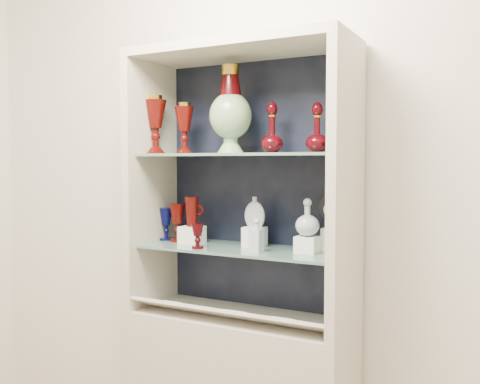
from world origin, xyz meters
The scene contains 29 objects.
wall_back centered at (0.00, 1.75, 1.40)m, with size 3.50×0.02×2.80m, color silver.
cabinet_back_panel centered at (0.00, 1.72, 1.32)m, with size 0.98×0.02×1.15m, color black.
cabinet_side_left centered at (-0.48, 1.53, 1.32)m, with size 0.04×0.40×1.15m, color #BAB09C.
cabinet_side_right centered at (0.48, 1.53, 1.32)m, with size 0.04×0.40×1.15m, color #BAB09C.
cabinet_top_cap centered at (0.00, 1.53, 1.92)m, with size 1.00×0.40×0.04m, color #BAB09C.
shelf_lower centered at (0.00, 1.55, 1.04)m, with size 0.92×0.34×0.01m, color slate.
shelf_upper centered at (0.00, 1.55, 1.46)m, with size 0.92×0.34×0.01m, color slate.
label_ledge centered at (0.00, 1.42, 0.78)m, with size 0.92×0.18×0.01m, color #BAB09C.
label_card_0 centered at (0.27, 1.42, 0.80)m, with size 0.10×0.07×0.00m, color white.
label_card_1 centered at (0.05, 1.42, 0.80)m, with size 0.10×0.07×0.00m, color white.
label_card_2 centered at (-0.26, 1.42, 0.80)m, with size 0.10×0.07×0.00m, color white.
pedestal_lamp_left centered at (-0.44, 1.51, 1.61)m, with size 0.11×0.11×0.28m, color #4D0A06, non-canonical shape.
pedestal_lamp_right centered at (-0.30, 1.54, 1.59)m, with size 0.09×0.09×0.24m, color #4D0A06, non-canonical shape.
enamel_urn centered at (-0.06, 1.55, 1.67)m, with size 0.19×0.19×0.39m, color #084628, non-canonical shape.
ruby_decanter_a centered at (0.13, 1.59, 1.59)m, with size 0.10×0.10×0.25m, color #430409, non-canonical shape.
ruby_decanter_b centered at (0.32, 1.62, 1.58)m, with size 0.10×0.10×0.23m, color #430409, non-canonical shape.
lidded_bowl centered at (0.44, 1.57, 1.51)m, with size 0.07×0.07×0.08m, color #430409, non-canonical shape.
cobalt_goblet centered at (-0.44, 1.59, 1.13)m, with size 0.07×0.07×0.16m, color #080B3F, non-canonical shape.
ruby_goblet_tall centered at (-0.36, 1.57, 1.14)m, with size 0.08×0.08×0.18m, color #4D0A06, non-canonical shape.
ruby_goblet_small centered at (-0.16, 1.44, 1.10)m, with size 0.06×0.06×0.11m, color #430409, non-canonical shape.
riser_ruby_pitcher centered at (-0.27, 1.55, 1.09)m, with size 0.10×0.10×0.08m, color silver.
ruby_pitcher centered at (-0.27, 1.55, 1.20)m, with size 0.10×0.07×0.14m, color #4D0A06, non-canonical shape.
clear_square_bottle centered at (0.11, 1.47, 1.12)m, with size 0.05×0.05×0.14m, color #9FAFBA, non-canonical shape.
riser_flat_flask centered at (0.04, 1.60, 1.09)m, with size 0.09×0.09×0.09m, color silver.
flat_flask centered at (0.04, 1.60, 1.21)m, with size 0.10×0.04×0.14m, color #B0B7C3, non-canonical shape.
riser_clear_round_decanter centered at (0.31, 1.56, 1.08)m, with size 0.09×0.09×0.07m, color silver.
clear_round_decanter centered at (0.31, 1.56, 1.20)m, with size 0.10×0.10×0.15m, color #9FAFBA, non-canonical shape.
riser_cameo_medallion centered at (0.39, 1.64, 1.10)m, with size 0.08×0.08×0.10m, color silver.
cameo_medallion centered at (0.39, 1.64, 1.22)m, with size 0.12×0.04×0.15m, color black, non-canonical shape.
Camera 1 is at (1.10, -0.55, 1.43)m, focal length 40.00 mm.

